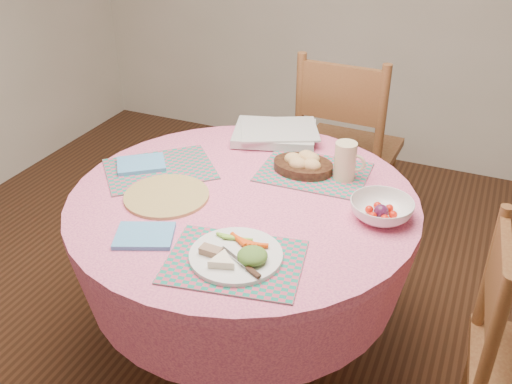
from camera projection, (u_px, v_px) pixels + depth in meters
ground at (245, 349)px, 2.39m from camera, size 4.00×4.00×0.00m
dining_table at (244, 241)px, 2.11m from camera, size 1.24×1.24×0.75m
chair_back at (345, 146)px, 2.85m from camera, size 0.49×0.47×1.03m
placemat_front at (235, 262)px, 1.68m from camera, size 0.45×0.37×0.01m
placemat_left at (160, 169)px, 2.18m from camera, size 0.50×0.49×0.01m
placemat_back at (314, 172)px, 2.16m from camera, size 0.41×0.31×0.01m
wicker_trivet at (167, 196)px, 2.00m from camera, size 0.30×0.30×0.01m
napkin_near at (145, 236)px, 1.79m from camera, size 0.22×0.20×0.01m
napkin_far at (141, 164)px, 2.20m from camera, size 0.23×0.22×0.01m
dinner_plate at (237, 255)px, 1.68m from camera, size 0.28×0.28×0.05m
bread_bowl at (303, 163)px, 2.15m from camera, size 0.23×0.23×0.08m
latte_mug at (346, 161)px, 2.08m from camera, size 0.12×0.08×0.14m
fruit_bowl at (381, 210)px, 1.88m from camera, size 0.23×0.23×0.07m
newspaper_stack at (275, 133)px, 2.41m from camera, size 0.42×0.36×0.04m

